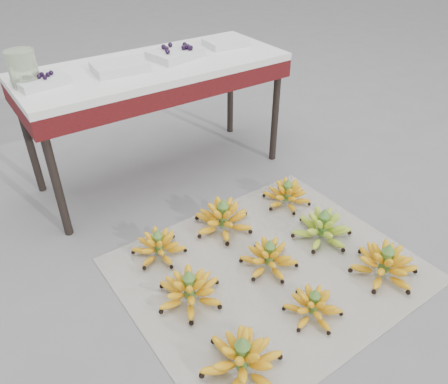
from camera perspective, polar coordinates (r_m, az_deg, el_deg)
ground at (r=2.06m, az=5.60°, el=-8.82°), size 60.00×60.00×0.00m
newspaper_mat at (r=2.01m, az=5.86°, el=-10.03°), size 1.27×1.07×0.01m
bunch_front_left at (r=1.63m, az=2.35°, el=-20.95°), size 0.38×0.38×0.18m
bunch_front_center at (r=1.83m, az=11.57°, el=-14.36°), size 0.23×0.23×0.14m
bunch_front_right at (r=2.06m, az=20.24°, el=-8.84°), size 0.37×0.37×0.18m
bunch_mid_left at (r=1.84m, az=-4.52°, el=-12.63°), size 0.31×0.31×0.17m
bunch_mid_center at (r=1.99m, az=5.90°, el=-8.47°), size 0.27×0.27×0.16m
bunch_mid_right at (r=2.18m, az=12.72°, el=-4.60°), size 0.30×0.30×0.18m
bunch_back_left at (r=2.06m, az=-8.53°, el=-6.99°), size 0.27×0.27×0.15m
bunch_back_center at (r=2.18m, az=-0.12°, el=-3.45°), size 0.30×0.30×0.18m
bunch_back_right at (r=2.38m, az=8.21°, el=-0.33°), size 0.30×0.30×0.16m
vendor_table at (r=2.42m, az=-9.01°, el=14.57°), size 1.41×0.56×0.68m
tray_far_left at (r=2.23m, az=-22.75°, el=13.28°), size 0.25×0.19×0.06m
tray_left at (r=2.30m, az=-13.43°, el=15.62°), size 0.27×0.21×0.04m
tray_right at (r=2.45m, az=-6.31°, el=17.56°), size 0.30×0.25×0.07m
tray_far_right at (r=2.65m, az=0.25°, el=18.94°), size 0.24×0.18×0.04m
glass_jar at (r=2.23m, az=-24.78°, el=14.45°), size 0.16×0.16×0.16m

